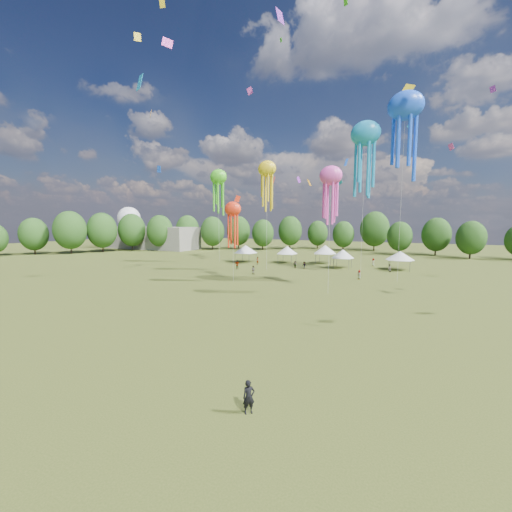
% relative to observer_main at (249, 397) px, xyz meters
% --- Properties ---
extents(ground, '(300.00, 300.00, 0.00)m').
position_rel_observer_main_xyz_m(ground, '(-9.48, 2.34, -0.86)').
color(ground, '#384416').
rests_on(ground, ground).
extents(observer_main, '(0.74, 0.73, 1.72)m').
position_rel_observer_main_xyz_m(observer_main, '(0.00, 0.00, 0.00)').
color(observer_main, black).
rests_on(observer_main, ground).
extents(spectator_near, '(0.86, 0.72, 1.60)m').
position_rel_observer_main_xyz_m(spectator_near, '(-19.39, 38.87, -0.06)').
color(spectator_near, gray).
rests_on(spectator_near, ground).
extents(spectators_far, '(29.59, 19.11, 1.90)m').
position_rel_observer_main_xyz_m(spectators_far, '(-11.46, 49.77, -0.03)').
color(spectators_far, gray).
rests_on(spectators_far, ground).
extents(festival_tents, '(39.73, 10.96, 4.39)m').
position_rel_observer_main_xyz_m(festival_tents, '(-12.52, 56.55, 2.27)').
color(festival_tents, '#47474C').
rests_on(festival_tents, ground).
extents(show_kites, '(45.29, 25.62, 29.88)m').
position_rel_observer_main_xyz_m(show_kites, '(-8.15, 42.88, 19.85)').
color(show_kites, yellow).
rests_on(show_kites, ground).
extents(small_kites, '(68.67, 66.93, 44.09)m').
position_rel_observer_main_xyz_m(small_kites, '(-6.67, 42.39, 29.01)').
color(small_kites, yellow).
rests_on(small_kites, ground).
extents(treeline, '(201.57, 95.24, 13.43)m').
position_rel_observer_main_xyz_m(treeline, '(-13.35, 64.85, 5.68)').
color(treeline, '#38281C').
rests_on(treeline, ground).
extents(hangar, '(40.00, 12.00, 8.00)m').
position_rel_observer_main_xyz_m(hangar, '(-81.48, 74.34, 3.14)').
color(hangar, gray).
rests_on(hangar, ground).
extents(radome, '(9.00, 9.00, 16.00)m').
position_rel_observer_main_xyz_m(radome, '(-97.48, 80.34, 9.13)').
color(radome, white).
rests_on(radome, ground).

